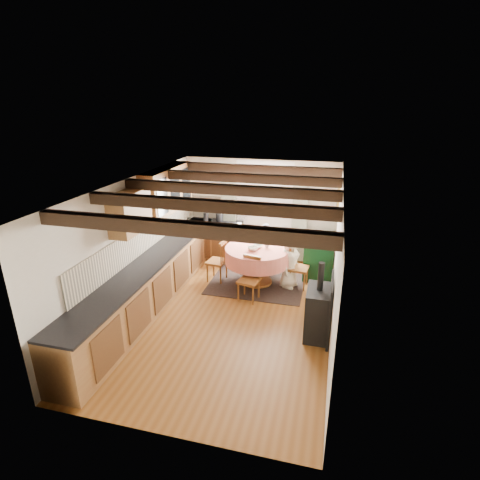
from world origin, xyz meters
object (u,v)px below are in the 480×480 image
(chair_left, at_px, (217,260))
(chair_right, at_px, (299,267))
(dining_table, at_px, (257,266))
(child_far, at_px, (265,247))
(aga_range, at_px, (319,256))
(child_right, at_px, (290,261))
(chair_near, at_px, (249,279))
(cast_iron_stove, at_px, (319,300))
(cup, at_px, (267,245))

(chair_left, relative_size, chair_right, 1.02)
(dining_table, relative_size, chair_right, 1.48)
(chair_right, distance_m, child_far, 1.03)
(aga_range, distance_m, child_right, 0.93)
(chair_near, xyz_separation_m, child_far, (0.05, 1.41, 0.12))
(chair_left, bearing_deg, chair_right, 100.91)
(dining_table, distance_m, cast_iron_stove, 2.10)
(aga_range, height_order, cast_iron_stove, cast_iron_stove)
(child_right, xyz_separation_m, cup, (-0.49, 0.05, 0.29))
(child_right, bearing_deg, chair_left, 111.18)
(chair_left, relative_size, child_far, 0.82)
(cast_iron_stove, bearing_deg, dining_table, 129.92)
(chair_near, bearing_deg, chair_left, 152.29)
(aga_range, height_order, cup, cup)
(chair_right, bearing_deg, aga_range, -22.58)
(chair_right, bearing_deg, dining_table, 99.33)
(child_right, bearing_deg, chair_near, 156.10)
(chair_left, xyz_separation_m, cup, (1.05, 0.12, 0.39))
(aga_range, relative_size, child_right, 0.84)
(dining_table, relative_size, cast_iron_stove, 1.02)
(dining_table, xyz_separation_m, cup, (0.18, 0.06, 0.45))
(cup, bearing_deg, cast_iron_stove, -55.26)
(chair_left, height_order, chair_right, chair_left)
(child_far, distance_m, child_right, 0.91)
(child_right, bearing_deg, cup, 102.80)
(dining_table, bearing_deg, cup, 19.30)
(chair_right, height_order, aga_range, chair_right)
(dining_table, height_order, child_right, child_right)
(chair_right, bearing_deg, chair_left, 99.16)
(dining_table, height_order, aga_range, aga_range)
(dining_table, distance_m, child_right, 0.69)
(dining_table, distance_m, chair_near, 0.73)
(aga_range, relative_size, child_far, 0.85)
(dining_table, height_order, chair_left, chair_left)
(child_far, bearing_deg, cup, 97.12)
(chair_near, height_order, chair_left, chair_left)
(chair_near, relative_size, aga_range, 0.92)
(aga_range, bearing_deg, cup, -146.65)
(dining_table, bearing_deg, aga_range, 31.46)
(child_far, xyz_separation_m, child_right, (0.63, -0.66, 0.00))
(chair_left, distance_m, child_far, 1.17)
(child_far, bearing_deg, chair_left, 32.36)
(chair_near, relative_size, child_right, 0.78)
(child_far, height_order, cup, child_far)
(cast_iron_stove, height_order, child_far, cast_iron_stove)
(chair_near, xyz_separation_m, cast_iron_stove, (1.35, -0.87, 0.21))
(cast_iron_stove, relative_size, child_right, 1.15)
(dining_table, distance_m, child_far, 0.69)
(cast_iron_stove, height_order, cup, cast_iron_stove)
(dining_table, xyz_separation_m, chair_left, (-0.87, -0.06, 0.06))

